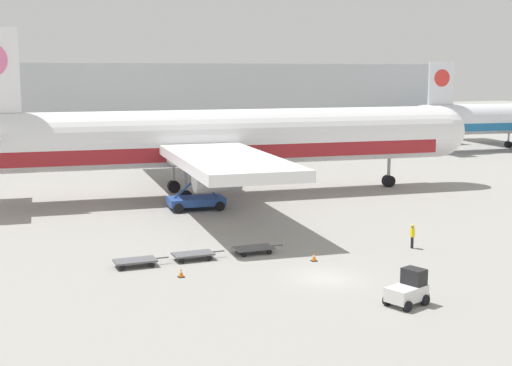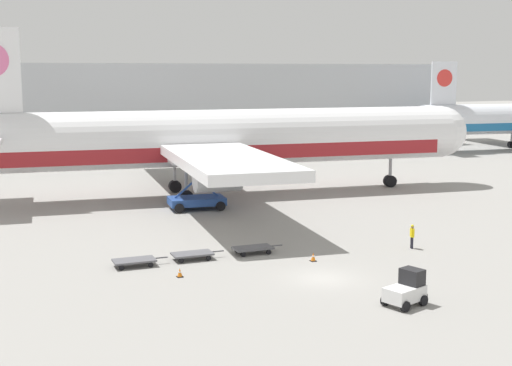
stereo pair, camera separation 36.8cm
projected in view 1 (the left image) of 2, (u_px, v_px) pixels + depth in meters
The scene contains 11 objects.
ground_plane at pixel (325, 278), 45.05m from camera, with size 400.00×400.00×0.00m, color gray.
terminal_building at pixel (179, 107), 117.31m from camera, with size 90.00×18.20×14.00m.
airplane_main at pixel (211, 140), 73.65m from camera, with size 57.96×48.62×17.00m.
scissor_lift_loader at pixel (196, 188), 67.13m from camera, with size 5.53×3.92×5.18m.
baggage_tug_foreground at pixel (408, 289), 39.88m from camera, with size 2.74×2.22×2.00m.
baggage_dolly_lead at pixel (135, 261), 47.67m from camera, with size 3.73×1.60×0.48m.
baggage_dolly_second at pixel (193, 254), 49.40m from camera, with size 3.73×1.60×0.48m.
baggage_dolly_third at pixel (254, 248), 51.07m from camera, with size 3.73×1.60×0.48m.
ground_crew_far at pixel (412, 234), 52.50m from camera, with size 0.30×0.56×1.80m.
traffic_cone_near at pixel (181, 273), 45.26m from camera, with size 0.40×0.40×0.58m.
traffic_cone_far at pixel (314, 257), 49.07m from camera, with size 0.40×0.40×0.61m.
Camera 1 is at (-21.60, -38.06, 13.04)m, focal length 50.00 mm.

